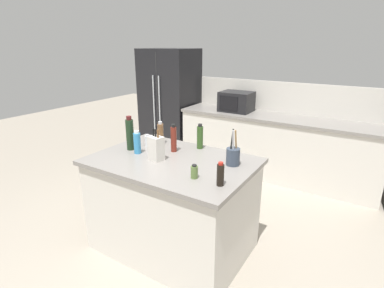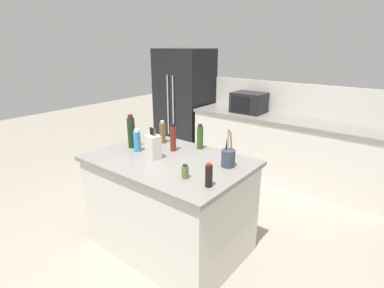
% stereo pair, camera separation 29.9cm
% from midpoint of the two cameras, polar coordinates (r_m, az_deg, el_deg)
% --- Properties ---
extents(ground_plane, '(14.00, 14.00, 0.00)m').
position_cam_midpoint_polar(ground_plane, '(3.23, -1.26, -18.60)').
color(ground_plane, gray).
extents(back_counter_run, '(2.93, 0.66, 0.94)m').
position_cam_midpoint_polar(back_counter_run, '(4.63, 19.28, -1.07)').
color(back_counter_run, beige).
rests_on(back_counter_run, ground_plane).
extents(wall_backsplash, '(2.89, 0.03, 0.46)m').
position_cam_midpoint_polar(wall_backsplash, '(4.75, 21.47, 7.92)').
color(wall_backsplash, beige).
rests_on(wall_backsplash, back_counter_run).
extents(kitchen_island, '(1.48, 1.01, 0.94)m').
position_cam_midpoint_polar(kitchen_island, '(2.96, -1.32, -11.32)').
color(kitchen_island, beige).
rests_on(kitchen_island, ground_plane).
extents(refrigerator, '(0.91, 0.75, 1.87)m').
position_cam_midpoint_polar(refrigerator, '(5.46, 0.16, 7.92)').
color(refrigerator, black).
rests_on(refrigerator, ground_plane).
extents(microwave, '(0.48, 0.39, 0.30)m').
position_cam_midpoint_polar(microwave, '(4.70, 12.60, 7.69)').
color(microwave, black).
rests_on(microwave, back_counter_run).
extents(knife_block, '(0.15, 0.13, 0.29)m').
position_cam_midpoint_polar(knife_block, '(2.74, -4.30, -0.55)').
color(knife_block, beige).
rests_on(knife_block, kitchen_island).
extents(utensil_crock, '(0.12, 0.12, 0.32)m').
position_cam_midpoint_polar(utensil_crock, '(2.60, 10.19, -2.59)').
color(utensil_crock, '#333D4C').
rests_on(utensil_crock, kitchen_island).
extents(vinegar_bottle, '(0.06, 0.06, 0.28)m').
position_cam_midpoint_polar(vinegar_bottle, '(2.92, -0.72, 1.07)').
color(vinegar_bottle, maroon).
rests_on(vinegar_bottle, kitchen_island).
extents(pepper_grinder, '(0.06, 0.06, 0.24)m').
position_cam_midpoint_polar(pepper_grinder, '(3.17, -2.95, 2.16)').
color(pepper_grinder, brown).
rests_on(pepper_grinder, kitchen_island).
extents(salt_shaker, '(0.05, 0.05, 0.13)m').
position_cam_midpoint_polar(salt_shaker, '(3.12, -5.48, 0.85)').
color(salt_shaker, silver).
rests_on(salt_shaker, kitchen_island).
extents(spice_jar_oregano, '(0.06, 0.06, 0.11)m').
position_cam_midpoint_polar(spice_jar_oregano, '(2.36, 2.31, -5.38)').
color(spice_jar_oregano, '#567038').
rests_on(spice_jar_oregano, kitchen_island).
extents(olive_oil_bottle, '(0.06, 0.06, 0.25)m').
position_cam_midpoint_polar(olive_oil_bottle, '(2.99, 4.42, 1.26)').
color(olive_oil_bottle, '#2D4C1E').
rests_on(olive_oil_bottle, kitchen_island).
extents(soy_sauce_bottle, '(0.06, 0.06, 0.19)m').
position_cam_midpoint_polar(soy_sauce_bottle, '(2.22, 7.10, -6.07)').
color(soy_sauce_bottle, black).
rests_on(soy_sauce_bottle, kitchen_island).
extents(dish_soap_bottle, '(0.07, 0.07, 0.23)m').
position_cam_midpoint_polar(dish_soap_bottle, '(2.94, -7.58, 0.54)').
color(dish_soap_bottle, '#3384BC').
rests_on(dish_soap_bottle, kitchen_island).
extents(wine_bottle, '(0.08, 0.08, 0.34)m').
position_cam_midpoint_polar(wine_bottle, '(3.04, -8.76, 2.20)').
color(wine_bottle, black).
rests_on(wine_bottle, kitchen_island).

